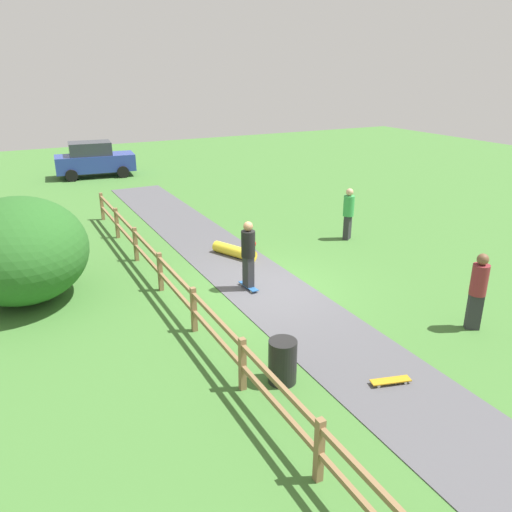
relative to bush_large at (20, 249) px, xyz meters
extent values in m
plane|color=#427533|center=(5.92, -2.56, -1.35)|extent=(60.00, 60.00, 0.00)
cube|color=#515156|center=(5.92, -2.56, -1.34)|extent=(2.40, 28.00, 0.02)
cube|color=olive|center=(3.32, -8.98, -0.80)|extent=(0.12, 0.12, 1.10)
cube|color=olive|center=(3.32, -6.41, -0.80)|extent=(0.12, 0.12, 1.10)
cube|color=olive|center=(3.32, -3.84, -0.80)|extent=(0.12, 0.12, 1.10)
cube|color=olive|center=(3.32, -1.27, -0.80)|extent=(0.12, 0.12, 1.10)
cube|color=olive|center=(3.32, 1.30, -0.80)|extent=(0.12, 0.12, 1.10)
cube|color=olive|center=(3.32, 3.87, -0.80)|extent=(0.12, 0.12, 1.10)
cube|color=olive|center=(3.32, 6.44, -0.80)|extent=(0.12, 0.12, 1.10)
cube|color=olive|center=(3.32, -2.56, -0.85)|extent=(0.08, 18.00, 0.09)
cube|color=olive|center=(3.32, -2.56, -0.40)|extent=(0.08, 18.00, 0.09)
ellipsoid|color=#286023|center=(0.00, 0.00, 0.00)|extent=(3.44, 4.13, 2.69)
cylinder|color=black|center=(4.12, -6.55, -0.90)|extent=(0.56, 0.56, 0.90)
cube|color=#265999|center=(5.49, -2.32, -1.25)|extent=(0.25, 0.81, 0.02)
cylinder|color=silver|center=(5.40, -2.04, -1.30)|extent=(0.03, 0.06, 0.06)
cylinder|color=silver|center=(5.55, -2.03, -1.30)|extent=(0.03, 0.06, 0.06)
cylinder|color=silver|center=(5.44, -2.60, -1.30)|extent=(0.03, 0.06, 0.06)
cylinder|color=silver|center=(5.59, -2.59, -1.30)|extent=(0.03, 0.06, 0.06)
cube|color=#2D2D33|center=(5.49, -2.32, -0.81)|extent=(0.22, 0.33, 0.87)
cylinder|color=black|center=(5.49, -2.32, -0.01)|extent=(0.40, 0.40, 0.72)
sphere|color=#9E704C|center=(5.49, -2.32, 0.48)|extent=(0.26, 0.26, 0.26)
cylinder|color=yellow|center=(6.22, 0.15, -1.15)|extent=(0.99, 1.62, 0.36)
sphere|color=red|center=(7.07, 0.53, -1.15)|extent=(0.26, 0.26, 0.26)
cube|color=#BF8C19|center=(5.94, -7.61, -1.25)|extent=(0.82, 0.41, 0.02)
cylinder|color=silver|center=(6.23, -7.62, -1.30)|extent=(0.07, 0.04, 0.06)
cylinder|color=silver|center=(6.19, -7.76, -1.30)|extent=(0.07, 0.04, 0.06)
cylinder|color=silver|center=(5.69, -7.47, -1.30)|extent=(0.07, 0.04, 0.06)
cylinder|color=silver|center=(5.65, -7.61, -1.30)|extent=(0.07, 0.04, 0.06)
cube|color=#2D2D33|center=(9.19, -6.75, -0.91)|extent=(0.38, 0.35, 0.88)
cylinder|color=maroon|center=(9.19, -6.75, -0.10)|extent=(0.53, 0.53, 0.73)
sphere|color=brown|center=(9.19, -6.75, 0.40)|extent=(0.26, 0.26, 0.26)
cube|color=#2D2D33|center=(10.57, -0.05, -0.91)|extent=(0.38, 0.34, 0.86)
cylinder|color=green|center=(10.57, -0.05, -0.12)|extent=(0.52, 0.52, 0.72)
sphere|color=tan|center=(10.57, -0.05, 0.37)|extent=(0.26, 0.26, 0.26)
cube|color=#283D99|center=(4.77, 15.24, -0.58)|extent=(4.36, 2.13, 0.90)
cube|color=#2D333D|center=(4.57, 15.27, 0.22)|extent=(2.35, 1.78, 0.70)
cylinder|color=black|center=(6.20, 15.98, -1.03)|extent=(0.66, 0.31, 0.64)
cylinder|color=black|center=(6.02, 14.23, -1.03)|extent=(0.66, 0.31, 0.64)
cylinder|color=black|center=(3.52, 16.26, -1.03)|extent=(0.66, 0.31, 0.64)
cylinder|color=black|center=(3.33, 14.51, -1.03)|extent=(0.66, 0.31, 0.64)
camera|label=1|loc=(-0.22, -13.81, 4.48)|focal=35.48mm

